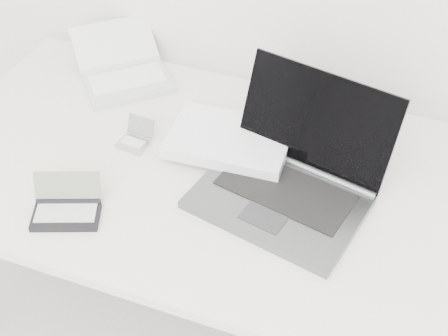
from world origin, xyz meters
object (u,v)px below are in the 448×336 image
(desk, at_px, (241,191))
(netbook_open_white, at_px, (124,72))
(laptop_large, at_px, (265,163))
(palmtop_charcoal, at_px, (67,209))

(desk, height_order, netbook_open_white, netbook_open_white)
(desk, height_order, laptop_large, laptop_large)
(desk, relative_size, laptop_large, 2.82)
(desk, xyz_separation_m, laptop_large, (0.05, 0.03, 0.09))
(desk, bearing_deg, laptop_large, 31.88)
(laptop_large, bearing_deg, desk, -135.80)
(desk, relative_size, palmtop_charcoal, 8.67)
(netbook_open_white, bearing_deg, laptop_large, -67.29)
(netbook_open_white, relative_size, palmtop_charcoal, 2.05)
(desk, height_order, palmtop_charcoal, palmtop_charcoal)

